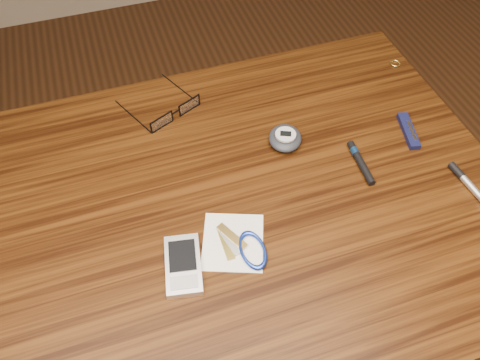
{
  "coord_description": "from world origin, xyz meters",
  "views": [
    {
      "loc": [
        -0.11,
        -0.43,
        1.39
      ],
      "look_at": [
        0.05,
        0.03,
        0.76
      ],
      "focal_mm": 35.0,
      "sensor_mm": 36.0,
      "label": 1
    }
  ],
  "objects_px": {
    "pocket_knife": "(409,131)",
    "silver_pen": "(475,190)",
    "eyeglasses": "(173,112)",
    "pda_phone": "(183,265)",
    "pedometer": "(285,138)",
    "desk": "(221,237)",
    "notepad_keys": "(243,246)"
  },
  "relations": [
    {
      "from": "pocket_knife",
      "to": "silver_pen",
      "type": "bearing_deg",
      "value": -78.56
    },
    {
      "from": "eyeglasses",
      "to": "pda_phone",
      "type": "distance_m",
      "value": 0.33
    },
    {
      "from": "pda_phone",
      "to": "pedometer",
      "type": "bearing_deg",
      "value": 38.16
    },
    {
      "from": "desk",
      "to": "notepad_keys",
      "type": "distance_m",
      "value": 0.14
    },
    {
      "from": "eyeglasses",
      "to": "pedometer",
      "type": "xyz_separation_m",
      "value": [
        0.18,
        -0.13,
        0.0
      ]
    },
    {
      "from": "eyeglasses",
      "to": "notepad_keys",
      "type": "distance_m",
      "value": 0.32
    },
    {
      "from": "desk",
      "to": "silver_pen",
      "type": "xyz_separation_m",
      "value": [
        0.42,
        -0.11,
        0.11
      ]
    },
    {
      "from": "pocket_knife",
      "to": "pedometer",
      "type": "bearing_deg",
      "value": 167.51
    },
    {
      "from": "pda_phone",
      "to": "silver_pen",
      "type": "bearing_deg",
      "value": -2.28
    },
    {
      "from": "pda_phone",
      "to": "notepad_keys",
      "type": "height_order",
      "value": "pda_phone"
    },
    {
      "from": "pocket_knife",
      "to": "silver_pen",
      "type": "height_order",
      "value": "same"
    },
    {
      "from": "desk",
      "to": "pedometer",
      "type": "height_order",
      "value": "pedometer"
    },
    {
      "from": "pda_phone",
      "to": "silver_pen",
      "type": "relative_size",
      "value": 0.71
    },
    {
      "from": "silver_pen",
      "to": "eyeglasses",
      "type": "bearing_deg",
      "value": 142.22
    },
    {
      "from": "eyeglasses",
      "to": "pocket_knife",
      "type": "bearing_deg",
      "value": -24.11
    },
    {
      "from": "eyeglasses",
      "to": "pda_phone",
      "type": "xyz_separation_m",
      "value": [
        -0.06,
        -0.32,
        -0.0
      ]
    },
    {
      "from": "eyeglasses",
      "to": "pedometer",
      "type": "distance_m",
      "value": 0.22
    },
    {
      "from": "eyeglasses",
      "to": "pocket_knife",
      "type": "xyz_separation_m",
      "value": [
        0.41,
        -0.18,
        -0.01
      ]
    },
    {
      "from": "pedometer",
      "to": "desk",
      "type": "bearing_deg",
      "value": -148.35
    },
    {
      "from": "pda_phone",
      "to": "silver_pen",
      "type": "height_order",
      "value": "pda_phone"
    },
    {
      "from": "desk",
      "to": "notepad_keys",
      "type": "bearing_deg",
      "value": -82.0
    },
    {
      "from": "eyeglasses",
      "to": "notepad_keys",
      "type": "relative_size",
      "value": 1.23
    },
    {
      "from": "desk",
      "to": "eyeglasses",
      "type": "distance_m",
      "value": 0.26
    },
    {
      "from": "desk",
      "to": "pda_phone",
      "type": "relative_size",
      "value": 9.33
    },
    {
      "from": "pda_phone",
      "to": "pedometer",
      "type": "height_order",
      "value": "pedometer"
    },
    {
      "from": "pda_phone",
      "to": "pocket_knife",
      "type": "height_order",
      "value": "pda_phone"
    },
    {
      "from": "pocket_knife",
      "to": "pda_phone",
      "type": "bearing_deg",
      "value": -163.59
    },
    {
      "from": "pedometer",
      "to": "notepad_keys",
      "type": "bearing_deg",
      "value": -127.86
    },
    {
      "from": "pedometer",
      "to": "notepad_keys",
      "type": "height_order",
      "value": "pedometer"
    },
    {
      "from": "notepad_keys",
      "to": "silver_pen",
      "type": "relative_size",
      "value": 0.87
    },
    {
      "from": "pedometer",
      "to": "notepad_keys",
      "type": "distance_m",
      "value": 0.24
    },
    {
      "from": "eyeglasses",
      "to": "desk",
      "type": "bearing_deg",
      "value": -84.55
    }
  ]
}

